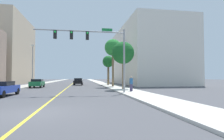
{
  "coord_description": "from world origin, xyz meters",
  "views": [
    {
      "loc": [
        2.2,
        -9.55,
        1.76
      ],
      "look_at": [
        6.24,
        14.45,
        2.67
      ],
      "focal_mm": 29.62,
      "sensor_mm": 36.0,
      "label": 1
    }
  ],
  "objects_px": {
    "street_lamp": "(33,63)",
    "car_black": "(78,82)",
    "car_blue": "(2,88)",
    "traffic_signal_mast": "(96,44)",
    "palm_near": "(123,53)",
    "palm_far": "(108,62)",
    "palm_mid": "(113,48)",
    "car_green": "(37,83)",
    "pedestrian": "(131,84)"
  },
  "relations": [
    {
      "from": "palm_near",
      "to": "palm_mid",
      "type": "bearing_deg",
      "value": 91.83
    },
    {
      "from": "pedestrian",
      "to": "traffic_signal_mast",
      "type": "bearing_deg",
      "value": 62.69
    },
    {
      "from": "car_blue",
      "to": "car_green",
      "type": "bearing_deg",
      "value": -88.06
    },
    {
      "from": "street_lamp",
      "to": "palm_mid",
      "type": "relative_size",
      "value": 0.94
    },
    {
      "from": "palm_near",
      "to": "palm_far",
      "type": "distance_m",
      "value": 13.67
    },
    {
      "from": "palm_near",
      "to": "car_green",
      "type": "distance_m",
      "value": 15.37
    },
    {
      "from": "traffic_signal_mast",
      "to": "palm_mid",
      "type": "bearing_deg",
      "value": 72.31
    },
    {
      "from": "car_blue",
      "to": "pedestrian",
      "type": "distance_m",
      "value": 12.88
    },
    {
      "from": "traffic_signal_mast",
      "to": "street_lamp",
      "type": "relative_size",
      "value": 1.2
    },
    {
      "from": "street_lamp",
      "to": "car_blue",
      "type": "relative_size",
      "value": 1.76
    },
    {
      "from": "palm_mid",
      "to": "palm_near",
      "type": "bearing_deg",
      "value": -88.17
    },
    {
      "from": "street_lamp",
      "to": "car_green",
      "type": "bearing_deg",
      "value": -67.41
    },
    {
      "from": "traffic_signal_mast",
      "to": "car_blue",
      "type": "xyz_separation_m",
      "value": [
        -8.62,
        -0.55,
        -4.41
      ]
    },
    {
      "from": "car_black",
      "to": "palm_mid",
      "type": "bearing_deg",
      "value": -54.17
    },
    {
      "from": "street_lamp",
      "to": "car_blue",
      "type": "bearing_deg",
      "value": -84.22
    },
    {
      "from": "traffic_signal_mast",
      "to": "palm_near",
      "type": "height_order",
      "value": "traffic_signal_mast"
    },
    {
      "from": "street_lamp",
      "to": "pedestrian",
      "type": "xyz_separation_m",
      "value": [
        14.59,
        -16.34,
        -3.41
      ]
    },
    {
      "from": "street_lamp",
      "to": "palm_near",
      "type": "xyz_separation_m",
      "value": [
        14.63,
        -12.08,
        0.6
      ]
    },
    {
      "from": "street_lamp",
      "to": "car_green",
      "type": "relative_size",
      "value": 1.95
    },
    {
      "from": "traffic_signal_mast",
      "to": "car_green",
      "type": "relative_size",
      "value": 2.34
    },
    {
      "from": "palm_near",
      "to": "car_green",
      "type": "height_order",
      "value": "palm_near"
    },
    {
      "from": "street_lamp",
      "to": "car_green",
      "type": "distance_m",
      "value": 6.17
    },
    {
      "from": "palm_far",
      "to": "car_green",
      "type": "relative_size",
      "value": 1.54
    },
    {
      "from": "palm_mid",
      "to": "car_blue",
      "type": "bearing_deg",
      "value": -134.16
    },
    {
      "from": "car_green",
      "to": "traffic_signal_mast",
      "type": "bearing_deg",
      "value": 122.45
    },
    {
      "from": "car_black",
      "to": "pedestrian",
      "type": "distance_m",
      "value": 21.14
    },
    {
      "from": "car_blue",
      "to": "pedestrian",
      "type": "bearing_deg",
      "value": -169.46
    },
    {
      "from": "palm_near",
      "to": "palm_mid",
      "type": "relative_size",
      "value": 0.79
    },
    {
      "from": "car_black",
      "to": "pedestrian",
      "type": "xyz_separation_m",
      "value": [
        6.16,
        -20.23,
        0.22
      ]
    },
    {
      "from": "street_lamp",
      "to": "car_black",
      "type": "distance_m",
      "value": 9.97
    },
    {
      "from": "street_lamp",
      "to": "palm_near",
      "type": "distance_m",
      "value": 18.99
    },
    {
      "from": "palm_mid",
      "to": "car_blue",
      "type": "height_order",
      "value": "palm_mid"
    },
    {
      "from": "street_lamp",
      "to": "palm_mid",
      "type": "distance_m",
      "value": 15.52
    },
    {
      "from": "palm_near",
      "to": "car_black",
      "type": "bearing_deg",
      "value": 111.22
    },
    {
      "from": "palm_near",
      "to": "palm_far",
      "type": "relative_size",
      "value": 1.06
    },
    {
      "from": "palm_mid",
      "to": "palm_far",
      "type": "xyz_separation_m",
      "value": [
        0.2,
        6.83,
        -1.89
      ]
    },
    {
      "from": "palm_near",
      "to": "car_black",
      "type": "height_order",
      "value": "palm_near"
    },
    {
      "from": "traffic_signal_mast",
      "to": "car_black",
      "type": "height_order",
      "value": "traffic_signal_mast"
    },
    {
      "from": "palm_far",
      "to": "traffic_signal_mast",
      "type": "bearing_deg",
      "value": -102.18
    },
    {
      "from": "street_lamp",
      "to": "palm_far",
      "type": "xyz_separation_m",
      "value": [
        14.61,
        1.58,
        0.44
      ]
    },
    {
      "from": "traffic_signal_mast",
      "to": "car_black",
      "type": "distance_m",
      "value": 22.07
    },
    {
      "from": "palm_near",
      "to": "car_black",
      "type": "xyz_separation_m",
      "value": [
        -6.2,
        15.97,
        -4.23
      ]
    },
    {
      "from": "palm_far",
      "to": "pedestrian",
      "type": "relative_size",
      "value": 3.6
    },
    {
      "from": "car_blue",
      "to": "car_black",
      "type": "height_order",
      "value": "car_black"
    },
    {
      "from": "traffic_signal_mast",
      "to": "car_blue",
      "type": "height_order",
      "value": "traffic_signal_mast"
    },
    {
      "from": "traffic_signal_mast",
      "to": "car_blue",
      "type": "relative_size",
      "value": 2.12
    },
    {
      "from": "street_lamp",
      "to": "palm_near",
      "type": "height_order",
      "value": "street_lamp"
    },
    {
      "from": "street_lamp",
      "to": "car_black",
      "type": "height_order",
      "value": "street_lamp"
    },
    {
      "from": "palm_far",
      "to": "car_blue",
      "type": "distance_m",
      "value": 23.91
    },
    {
      "from": "car_green",
      "to": "palm_near",
      "type": "bearing_deg",
      "value": 148.73
    }
  ]
}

